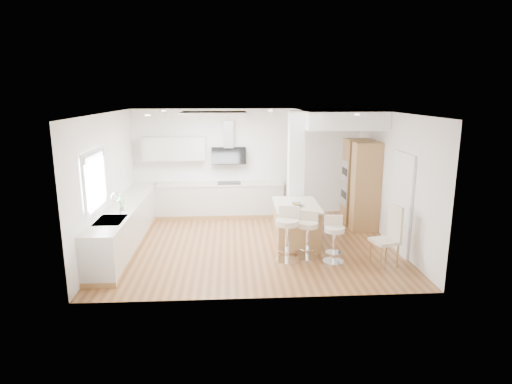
{
  "coord_description": "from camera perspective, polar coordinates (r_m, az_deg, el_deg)",
  "views": [
    {
      "loc": [
        -0.47,
        -8.74,
        3.19
      ],
      "look_at": [
        0.09,
        0.4,
        1.07
      ],
      "focal_mm": 30.0,
      "sensor_mm": 36.0,
      "label": 1
    }
  ],
  "objects": [
    {
      "name": "counter_back",
      "position": [
        11.26,
        -5.7,
        0.18
      ],
      "size": [
        3.62,
        0.63,
        2.5
      ],
      "color": "#AF824B",
      "rests_on": "ground"
    },
    {
      "name": "counter_left",
      "position": [
        9.64,
        -16.78,
        -3.98
      ],
      "size": [
        0.63,
        4.5,
        1.35
      ],
      "color": "#AF824B",
      "rests_on": "ground"
    },
    {
      "name": "wall_right",
      "position": [
        9.58,
        17.79,
        1.64
      ],
      "size": [
        0.04,
        5.0,
        2.8
      ],
      "primitive_type": "cube",
      "color": "white",
      "rests_on": "ground"
    },
    {
      "name": "oven_column",
      "position": [
        10.67,
        13.7,
        1.1
      ],
      "size": [
        0.63,
        1.21,
        2.1
      ],
      "color": "#AF824B",
      "rests_on": "ground"
    },
    {
      "name": "bar_stool_a",
      "position": [
        8.27,
        4.22,
        -5.25
      ],
      "size": [
        0.61,
        0.61,
        1.07
      ],
      "rotation": [
        0.0,
        0.0,
        -0.33
      ],
      "color": "white",
      "rests_on": "ground"
    },
    {
      "name": "window_left",
      "position": [
        8.36,
        -20.76,
        1.88
      ],
      "size": [
        0.06,
        1.28,
        1.07
      ],
      "color": "white",
      "rests_on": "ground"
    },
    {
      "name": "wall_left",
      "position": [
        9.28,
        -19.28,
        1.18
      ],
      "size": [
        0.04,
        5.0,
        2.8
      ],
      "primitive_type": "cube",
      "color": "white",
      "rests_on": "ground"
    },
    {
      "name": "pillar",
      "position": [
        9.97,
        5.3,
        2.65
      ],
      "size": [
        0.35,
        0.35,
        2.8
      ],
      "color": "white",
      "rests_on": "ground"
    },
    {
      "name": "skylight",
      "position": [
        9.36,
        -5.58,
        10.41
      ],
      "size": [
        4.1,
        2.1,
        0.06
      ],
      "color": "white",
      "rests_on": "ground"
    },
    {
      "name": "bar_stool_b",
      "position": [
        8.48,
        6.93,
        -5.37
      ],
      "size": [
        0.53,
        0.53,
        0.93
      ],
      "rotation": [
        0.0,
        0.0,
        -0.32
      ],
      "color": "white",
      "rests_on": "ground"
    },
    {
      "name": "ground",
      "position": [
        9.32,
        -0.43,
        -6.97
      ],
      "size": [
        6.0,
        6.0,
        0.0
      ],
      "primitive_type": "plane",
      "color": "#956137",
      "rests_on": "ground"
    },
    {
      "name": "doorway_right",
      "position": [
        9.11,
        18.81,
        -1.58
      ],
      "size": [
        0.05,
        1.0,
        2.1
      ],
      "color": "#4F453E",
      "rests_on": "ground"
    },
    {
      "name": "bar_stool_c",
      "position": [
        8.35,
        10.36,
        -5.91
      ],
      "size": [
        0.44,
        0.44,
        0.9
      ],
      "rotation": [
        0.0,
        0.0,
        -0.07
      ],
      "color": "white",
      "rests_on": "ground"
    },
    {
      "name": "peninsula",
      "position": [
        9.31,
        5.35,
        -4.18
      ],
      "size": [
        0.99,
        1.46,
        0.94
      ],
      "rotation": [
        0.0,
        0.0,
        -0.03
      ],
      "color": "#AF824B",
      "rests_on": "ground"
    },
    {
      "name": "dining_chair",
      "position": [
        8.46,
        17.42,
        -5.26
      ],
      "size": [
        0.55,
        0.55,
        1.16
      ],
      "rotation": [
        0.0,
        0.0,
        0.24
      ],
      "color": "beige",
      "rests_on": "ground"
    },
    {
      "name": "wall_back",
      "position": [
        11.4,
        -1.12,
        4.01
      ],
      "size": [
        6.0,
        0.04,
        2.8
      ],
      "primitive_type": "cube",
      "color": "white",
      "rests_on": "ground"
    },
    {
      "name": "ceiling",
      "position": [
        9.32,
        -0.43,
        -6.97
      ],
      "size": [
        6.0,
        5.0,
        0.02
      ],
      "primitive_type": "cube",
      "color": "white",
      "rests_on": "ground"
    },
    {
      "name": "soffit",
      "position": [
        10.48,
        10.83,
        9.59
      ],
      "size": [
        1.78,
        2.2,
        0.4
      ],
      "color": "white",
      "rests_on": "ground"
    }
  ]
}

